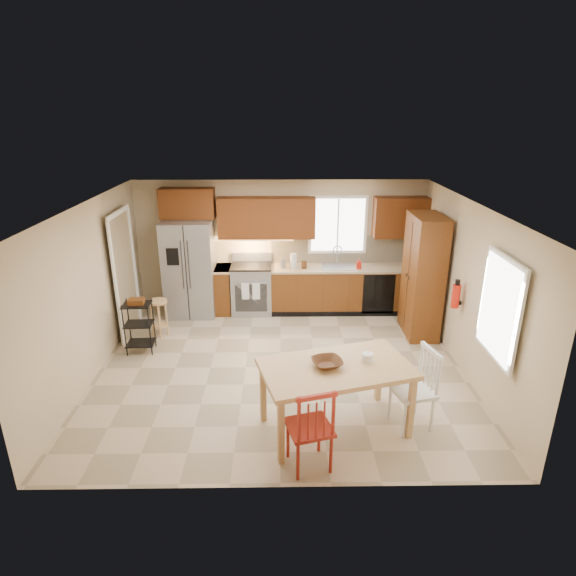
# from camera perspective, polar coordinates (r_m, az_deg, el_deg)

# --- Properties ---
(floor) EXTENTS (5.50, 5.50, 0.00)m
(floor) POSITION_cam_1_polar(r_m,az_deg,el_deg) (7.49, -0.89, -9.35)
(floor) COLOR tan
(floor) RESTS_ON ground
(ceiling) EXTENTS (5.50, 5.00, 0.02)m
(ceiling) POSITION_cam_1_polar(r_m,az_deg,el_deg) (6.61, -1.01, 9.78)
(ceiling) COLOR silver
(ceiling) RESTS_ON ground
(wall_back) EXTENTS (5.50, 0.02, 2.50)m
(wall_back) POSITION_cam_1_polar(r_m,az_deg,el_deg) (9.33, -0.93, 5.10)
(wall_back) COLOR #CCB793
(wall_back) RESTS_ON ground
(wall_front) EXTENTS (5.50, 0.02, 2.50)m
(wall_front) POSITION_cam_1_polar(r_m,az_deg,el_deg) (4.71, -0.98, -11.33)
(wall_front) COLOR #CCB793
(wall_front) RESTS_ON ground
(wall_left) EXTENTS (0.02, 5.00, 2.50)m
(wall_left) POSITION_cam_1_polar(r_m,az_deg,el_deg) (7.49, -22.50, -0.47)
(wall_left) COLOR #CCB793
(wall_left) RESTS_ON ground
(wall_right) EXTENTS (0.02, 5.00, 2.50)m
(wall_right) POSITION_cam_1_polar(r_m,az_deg,el_deg) (7.47, 20.65, -0.26)
(wall_right) COLOR #CCB793
(wall_right) RESTS_ON ground
(refrigerator) EXTENTS (0.92, 0.75, 1.82)m
(refrigerator) POSITION_cam_1_polar(r_m,az_deg,el_deg) (9.23, -11.54, 2.31)
(refrigerator) COLOR gray
(refrigerator) RESTS_ON floor
(range_stove) EXTENTS (0.76, 0.63, 0.92)m
(range_stove) POSITION_cam_1_polar(r_m,az_deg,el_deg) (9.30, -4.30, -0.14)
(range_stove) COLOR gray
(range_stove) RESTS_ON floor
(base_cabinet_narrow) EXTENTS (0.30, 0.60, 0.90)m
(base_cabinet_narrow) POSITION_cam_1_polar(r_m,az_deg,el_deg) (9.36, -7.65, -0.18)
(base_cabinet_narrow) COLOR #613711
(base_cabinet_narrow) RESTS_ON floor
(base_cabinet_run) EXTENTS (2.92, 0.60, 0.90)m
(base_cabinet_run) POSITION_cam_1_polar(r_m,az_deg,el_deg) (9.38, 7.00, -0.11)
(base_cabinet_run) COLOR #613711
(base_cabinet_run) RESTS_ON floor
(dishwasher) EXTENTS (0.60, 0.02, 0.78)m
(dishwasher) POSITION_cam_1_polar(r_m,az_deg,el_deg) (9.21, 10.68, -0.73)
(dishwasher) COLOR black
(dishwasher) RESTS_ON floor
(backsplash) EXTENTS (2.92, 0.03, 0.55)m
(backsplash) POSITION_cam_1_polar(r_m,az_deg,el_deg) (9.43, 6.96, 4.63)
(backsplash) COLOR beige
(backsplash) RESTS_ON wall_back
(upper_over_fridge) EXTENTS (1.00, 0.35, 0.55)m
(upper_over_fridge) POSITION_cam_1_polar(r_m,az_deg,el_deg) (9.14, -11.85, 9.81)
(upper_over_fridge) COLOR #5D2D0F
(upper_over_fridge) RESTS_ON wall_back
(upper_left_block) EXTENTS (1.80, 0.35, 0.75)m
(upper_left_block) POSITION_cam_1_polar(r_m,az_deg,el_deg) (9.03, -2.56, 8.31)
(upper_left_block) COLOR #5D2D0F
(upper_left_block) RESTS_ON wall_back
(upper_right_block) EXTENTS (1.00, 0.35, 0.75)m
(upper_right_block) POSITION_cam_1_polar(r_m,az_deg,el_deg) (9.30, 13.20, 8.15)
(upper_right_block) COLOR #5D2D0F
(upper_right_block) RESTS_ON wall_back
(window_back) EXTENTS (1.12, 0.04, 1.12)m
(window_back) POSITION_cam_1_polar(r_m,az_deg,el_deg) (9.28, 5.92, 7.45)
(window_back) COLOR white
(window_back) RESTS_ON wall_back
(sink) EXTENTS (0.62, 0.46, 0.16)m
(sink) POSITION_cam_1_polar(r_m,az_deg,el_deg) (9.22, 5.94, 2.27)
(sink) COLOR gray
(sink) RESTS_ON base_cabinet_run
(undercab_glow) EXTENTS (1.60, 0.30, 0.01)m
(undercab_glow) POSITION_cam_1_polar(r_m,az_deg,el_deg) (9.11, -4.42, 5.83)
(undercab_glow) COLOR #FFBF66
(undercab_glow) RESTS_ON wall_back
(soap_bottle) EXTENTS (0.09, 0.09, 0.19)m
(soap_bottle) POSITION_cam_1_polar(r_m,az_deg,el_deg) (9.14, 8.41, 2.88)
(soap_bottle) COLOR red
(soap_bottle) RESTS_ON base_cabinet_run
(paper_towel) EXTENTS (0.12, 0.12, 0.28)m
(paper_towel) POSITION_cam_1_polar(r_m,az_deg,el_deg) (9.06, 0.66, 3.24)
(paper_towel) COLOR silver
(paper_towel) RESTS_ON base_cabinet_run
(canister_steel) EXTENTS (0.11, 0.11, 0.18)m
(canister_steel) POSITION_cam_1_polar(r_m,az_deg,el_deg) (9.07, -0.61, 2.93)
(canister_steel) COLOR gray
(canister_steel) RESTS_ON base_cabinet_run
(canister_wood) EXTENTS (0.10, 0.10, 0.14)m
(canister_wood) POSITION_cam_1_polar(r_m,az_deg,el_deg) (9.06, 1.93, 2.76)
(canister_wood) COLOR #4A2A13
(canister_wood) RESTS_ON base_cabinet_run
(pantry) EXTENTS (0.50, 0.95, 2.10)m
(pantry) POSITION_cam_1_polar(r_m,az_deg,el_deg) (8.50, 15.68, 1.34)
(pantry) COLOR #613711
(pantry) RESTS_ON floor
(fire_extinguisher) EXTENTS (0.12, 0.12, 0.36)m
(fire_extinguisher) POSITION_cam_1_polar(r_m,az_deg,el_deg) (7.61, 19.28, -0.92)
(fire_extinguisher) COLOR red
(fire_extinguisher) RESTS_ON wall_right
(window_right) EXTENTS (0.04, 1.02, 1.32)m
(window_right) POSITION_cam_1_polar(r_m,az_deg,el_deg) (6.39, 23.83, -2.24)
(window_right) COLOR white
(window_right) RESTS_ON wall_right
(doorway) EXTENTS (0.04, 0.95, 2.10)m
(doorway) POSITION_cam_1_polar(r_m,az_deg,el_deg) (8.67, -18.86, 1.38)
(doorway) COLOR #8C7A59
(doorway) RESTS_ON wall_left
(dining_table) EXTENTS (1.96, 1.43, 0.86)m
(dining_table) POSITION_cam_1_polar(r_m,az_deg,el_deg) (6.02, 5.59, -12.88)
(dining_table) COLOR tan
(dining_table) RESTS_ON floor
(chair_red) EXTENTS (0.60, 0.60, 1.03)m
(chair_red) POSITION_cam_1_polar(r_m,az_deg,el_deg) (5.41, 2.55, -15.98)
(chair_red) COLOR #A22619
(chair_red) RESTS_ON floor
(chair_white) EXTENTS (0.60, 0.60, 1.03)m
(chair_white) POSITION_cam_1_polar(r_m,az_deg,el_deg) (6.19, 14.53, -11.54)
(chair_white) COLOR silver
(chair_white) RESTS_ON floor
(table_bowl) EXTENTS (0.44, 0.44, 0.09)m
(table_bowl) POSITION_cam_1_polar(r_m,az_deg,el_deg) (5.78, 4.65, -9.27)
(table_bowl) COLOR #4A2A13
(table_bowl) RESTS_ON dining_table
(table_jar) EXTENTS (0.18, 0.18, 0.17)m
(table_jar) POSITION_cam_1_polar(r_m,az_deg,el_deg) (5.92, 9.38, -8.34)
(table_jar) COLOR silver
(table_jar) RESTS_ON dining_table
(bar_stool) EXTENTS (0.39, 0.39, 0.65)m
(bar_stool) POSITION_cam_1_polar(r_m,az_deg,el_deg) (8.64, -15.01, -3.44)
(bar_stool) COLOR tan
(bar_stool) RESTS_ON floor
(utility_cart) EXTENTS (0.45, 0.36, 0.87)m
(utility_cart) POSITION_cam_1_polar(r_m,az_deg,el_deg) (8.12, -17.22, -4.41)
(utility_cart) COLOR black
(utility_cart) RESTS_ON floor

